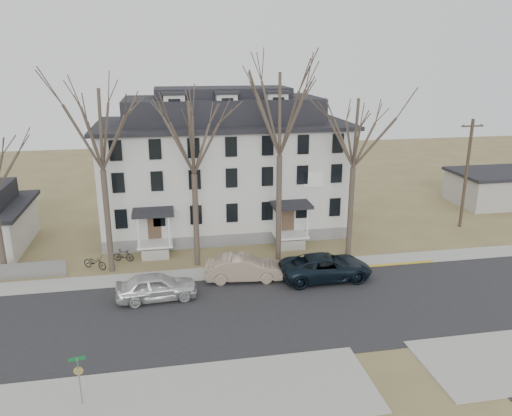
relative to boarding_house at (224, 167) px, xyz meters
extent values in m
plane|color=olive|center=(2.00, -17.95, -5.38)|extent=(120.00, 120.00, 0.00)
cube|color=#27272A|center=(2.00, -15.95, -5.38)|extent=(120.00, 10.00, 0.04)
cube|color=#A09F97|center=(2.00, -9.95, -5.38)|extent=(120.00, 2.00, 0.08)
cube|color=#A09F97|center=(-6.00, -22.95, -5.38)|extent=(20.00, 5.00, 0.08)
cube|color=gold|center=(7.00, -10.85, -5.38)|extent=(14.00, 0.25, 0.06)
cube|color=slate|center=(0.00, 0.05, -4.88)|extent=(20.00, 10.00, 1.00)
cube|color=beige|center=(0.00, 0.05, -0.38)|extent=(20.00, 10.00, 8.00)
cube|color=black|center=(0.00, 0.05, 3.72)|extent=(20.80, 10.80, 0.30)
cube|color=black|center=(0.00, 0.05, 4.87)|extent=(16.00, 7.00, 2.00)
cube|color=black|center=(0.00, 0.05, 6.27)|extent=(11.00, 4.50, 0.80)
cube|color=white|center=(-6.00, -5.91, -4.38)|extent=(2.60, 2.00, 0.16)
cube|color=white|center=(4.50, -5.91, -4.38)|extent=(2.60, 2.00, 0.16)
cube|color=white|center=(6.50, -5.03, -0.18)|extent=(1.60, 0.08, 1.20)
cube|color=#A09F97|center=(28.00, 2.05, -3.88)|extent=(8.00, 6.00, 3.00)
cube|color=black|center=(28.00, 2.05, -2.18)|extent=(8.50, 6.50, 0.30)
cylinder|color=#473B31|center=(-9.00, -8.15, -1.74)|extent=(0.40, 0.40, 7.28)
cylinder|color=#473B31|center=(-3.00, -8.15, -2.00)|extent=(0.40, 0.40, 6.76)
cylinder|color=#473B31|center=(3.00, -8.15, -1.48)|extent=(0.40, 0.40, 7.80)
cylinder|color=#473B31|center=(8.50, -8.15, -2.00)|extent=(0.40, 0.40, 6.76)
cylinder|color=#473B31|center=(-16.00, -8.15, -2.52)|extent=(0.40, 0.40, 5.72)
cylinder|color=#3D3023|center=(20.50, -3.95, -0.63)|extent=(0.28, 0.28, 9.50)
cube|color=#3D3023|center=(20.50, -3.95, 3.52)|extent=(2.00, 0.12, 0.12)
imported|color=silver|center=(-5.84, -13.10, -4.53)|extent=(5.08, 2.31, 1.69)
imported|color=gray|center=(-0.12, -11.31, -4.53)|extent=(5.33, 2.31, 1.70)
imported|color=black|center=(5.38, -12.18, -4.52)|extent=(6.23, 2.94, 1.72)
imported|color=black|center=(-10.20, -7.63, -4.88)|extent=(1.96, 1.56, 0.99)
imported|color=black|center=(-8.30, -6.62, -4.91)|extent=(1.63, 0.91, 0.94)
cylinder|color=gray|center=(-9.01, -22.49, -4.20)|extent=(0.06, 0.06, 2.36)
cube|color=#0C5926|center=(-9.01, -22.49, -3.07)|extent=(0.68, 0.03, 0.16)
cube|color=#0C5926|center=(-9.01, -22.49, -3.26)|extent=(0.03, 0.68, 0.16)
camera|label=1|loc=(-4.89, -41.78, 9.19)|focal=35.00mm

